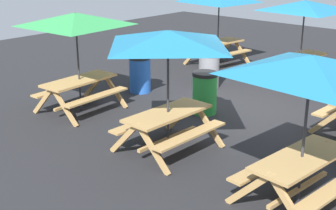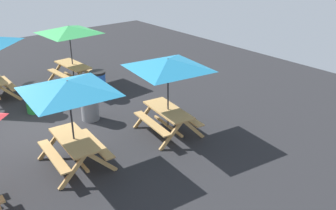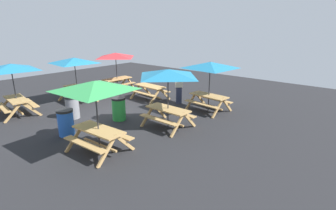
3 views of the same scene
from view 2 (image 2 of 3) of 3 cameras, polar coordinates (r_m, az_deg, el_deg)
ground_plane at (r=12.29m, az=-19.39°, el=-3.11°), size 24.00×24.00×0.00m
picnic_table_0 at (r=9.11m, az=-14.91°, el=1.79°), size 2.82×2.82×2.34m
picnic_table_2 at (r=10.46m, az=0.00°, el=5.46°), size 2.80×2.80×2.34m
picnic_table_4 at (r=15.14m, az=-14.82°, el=10.45°), size 2.82×2.82×2.34m
trash_bin_green at (r=13.17m, az=-19.75°, el=1.02°), size 0.59×0.59×0.98m
trash_bin_gray at (r=12.11m, az=-11.85°, el=-0.02°), size 0.59×0.59×0.98m
trash_bin_blue at (r=13.84m, az=-10.61°, el=3.13°), size 0.59×0.59×0.98m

